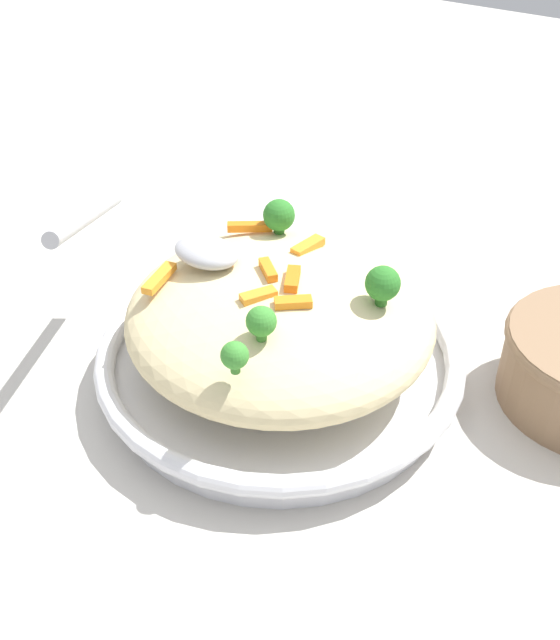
% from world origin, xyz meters
% --- Properties ---
extents(ground_plane, '(2.40, 2.40, 0.00)m').
position_xyz_m(ground_plane, '(0.00, 0.00, 0.00)').
color(ground_plane, beige).
extents(serving_bowl, '(0.30, 0.30, 0.04)m').
position_xyz_m(serving_bowl, '(0.00, 0.00, 0.02)').
color(serving_bowl, silver).
rests_on(serving_bowl, ground_plane).
extents(pasta_mound, '(0.25, 0.24, 0.07)m').
position_xyz_m(pasta_mound, '(0.00, 0.00, 0.07)').
color(pasta_mound, beige).
rests_on(pasta_mound, serving_bowl).
extents(carrot_piece_0, '(0.02, 0.03, 0.01)m').
position_xyz_m(carrot_piece_0, '(-0.01, 0.05, 0.10)').
color(carrot_piece_0, orange).
rests_on(carrot_piece_0, pasta_mound).
extents(carrot_piece_1, '(0.02, 0.03, 0.01)m').
position_xyz_m(carrot_piece_1, '(-0.00, -0.03, 0.10)').
color(carrot_piece_1, orange).
rests_on(carrot_piece_1, pasta_mound).
extents(carrot_piece_2, '(0.03, 0.02, 0.01)m').
position_xyz_m(carrot_piece_2, '(-0.01, -0.00, 0.10)').
color(carrot_piece_2, orange).
rests_on(carrot_piece_2, pasta_mound).
extents(carrot_piece_3, '(0.04, 0.02, 0.01)m').
position_xyz_m(carrot_piece_3, '(-0.06, -0.01, 0.10)').
color(carrot_piece_3, orange).
rests_on(carrot_piece_3, pasta_mound).
extents(carrot_piece_4, '(0.02, 0.04, 0.01)m').
position_xyz_m(carrot_piece_4, '(-0.08, -0.05, 0.10)').
color(carrot_piece_4, orange).
rests_on(carrot_piece_4, pasta_mound).
extents(carrot_piece_5, '(0.02, 0.03, 0.01)m').
position_xyz_m(carrot_piece_5, '(0.01, 0.00, 0.10)').
color(carrot_piece_5, orange).
rests_on(carrot_piece_5, pasta_mound).
extents(carrot_piece_6, '(0.04, 0.03, 0.01)m').
position_xyz_m(carrot_piece_6, '(-0.07, 0.06, 0.10)').
color(carrot_piece_6, orange).
rests_on(carrot_piece_6, pasta_mound).
extents(carrot_piece_7, '(0.03, 0.03, 0.01)m').
position_xyz_m(carrot_piece_7, '(0.03, -0.02, 0.10)').
color(carrot_piece_7, orange).
rests_on(carrot_piece_7, pasta_mound).
extents(broccoli_floret_0, '(0.03, 0.03, 0.03)m').
position_xyz_m(broccoli_floret_0, '(0.08, 0.02, 0.11)').
color(broccoli_floret_0, '#296820').
rests_on(broccoli_floret_0, pasta_mound).
extents(broccoli_floret_1, '(0.03, 0.03, 0.03)m').
position_xyz_m(broccoli_floret_1, '(-0.05, 0.07, 0.11)').
color(broccoli_floret_1, '#296820').
rests_on(broccoli_floret_1, pasta_mound).
extents(broccoli_floret_2, '(0.02, 0.02, 0.02)m').
position_xyz_m(broccoli_floret_2, '(0.03, -0.10, 0.11)').
color(broccoli_floret_2, '#377928').
rests_on(broccoli_floret_2, pasta_mound).
extents(broccoli_floret_3, '(0.02, 0.02, 0.03)m').
position_xyz_m(broccoli_floret_3, '(0.03, -0.06, 0.11)').
color(broccoli_floret_3, '#377928').
rests_on(broccoli_floret_3, pasta_mound).
extents(serving_spoon, '(0.16, 0.16, 0.08)m').
position_xyz_m(serving_spoon, '(-0.09, -0.03, 0.12)').
color(serving_spoon, '#B7B7BC').
rests_on(serving_spoon, pasta_mound).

